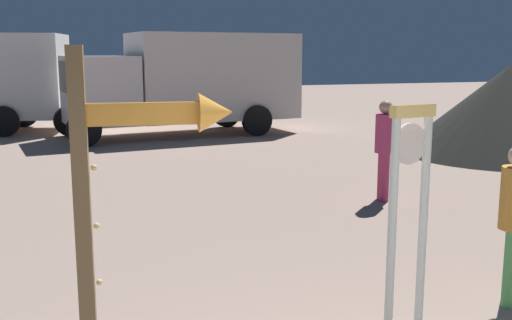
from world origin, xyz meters
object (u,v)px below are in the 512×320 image
standing_clock (408,205)px  dome_tent (508,109)px  person_distant (385,145)px  box_truck_near (190,80)px  arrow_sign (133,187)px

standing_clock → dome_tent: dome_tent is taller
person_distant → box_truck_near: bearing=97.5°
box_truck_near → dome_tent: (6.51, -5.99, -0.55)m
standing_clock → box_truck_near: 13.77m
dome_tent → arrow_sign: bearing=-141.2°
standing_clock → box_truck_near: (1.26, 13.70, 0.41)m
arrow_sign → person_distant: (4.72, 4.86, -0.67)m
standing_clock → dome_tent: bearing=44.8°
person_distant → dome_tent: size_ratio=0.33×
arrow_sign → dome_tent: (10.01, 8.05, -0.53)m
person_distant → box_truck_near: 9.29m
box_truck_near → dome_tent: 8.86m
person_distant → dome_tent: (5.29, 3.19, 0.15)m
arrow_sign → dome_tent: arrow_sign is taller
arrow_sign → dome_tent: size_ratio=0.49×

